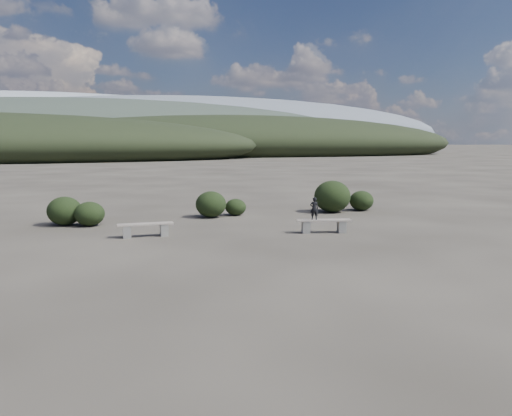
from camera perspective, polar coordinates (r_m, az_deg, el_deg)
name	(u,v)px	position (r m, az deg, el deg)	size (l,w,h in m)	color
ground	(310,262)	(13.97, 6.17, -6.19)	(1200.00, 1200.00, 0.00)	#2F2B25
bench_left	(146,229)	(17.93, -12.50, -2.32)	(1.94, 0.48, 0.48)	#65635F
bench_right	(324,225)	(18.44, 7.76, -1.91)	(2.02, 0.95, 0.50)	#65635F
seated_person	(314,208)	(18.29, 6.66, -0.05)	(0.30, 0.20, 0.83)	black
shrub_a	(89,214)	(20.85, -18.50, -0.64)	(1.18, 1.18, 0.97)	black
shrub_b	(211,204)	(22.13, -5.18, 0.42)	(1.35, 1.35, 1.16)	black
shrub_c	(236,207)	(22.67, -2.34, 0.10)	(0.95, 0.95, 0.76)	black
shrub_d	(332,196)	(23.94, 8.71, 1.32)	(1.72, 1.72, 1.51)	black
shrub_e	(361,201)	(24.81, 11.96, 0.83)	(1.16, 1.16, 0.97)	black
shrub_f	(65,211)	(21.38, -21.04, -0.31)	(1.36, 1.36, 1.15)	black
mountain_ridges	(77,131)	(351.39, -19.75, 8.29)	(500.00, 400.00, 56.00)	black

